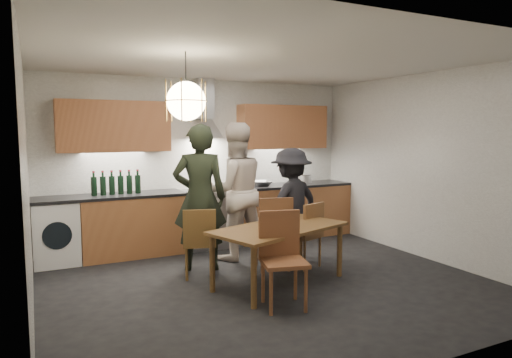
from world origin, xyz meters
name	(u,v)px	position (x,y,z in m)	size (l,w,h in m)	color
ground	(267,283)	(0.00, 0.00, 0.00)	(5.00, 5.00, 0.00)	black
room_shell	(268,139)	(0.00, 0.00, 1.71)	(5.02, 4.52, 2.61)	white
counter_run	(211,217)	(0.02, 1.95, 0.45)	(5.00, 0.62, 0.90)	#BC7948
range_stove	(210,218)	(0.00, 1.94, 0.44)	(0.90, 0.60, 0.92)	silver
wall_fixtures	(206,126)	(0.00, 2.07, 1.87)	(4.30, 0.54, 1.10)	#BC7548
pendant_lamp	(186,101)	(-1.00, -0.10, 2.10)	(0.43, 0.43, 0.70)	black
dining_table	(279,233)	(0.11, -0.09, 0.61)	(1.79, 1.27, 0.68)	brown
chair_back_left	(199,238)	(-0.66, 0.52, 0.50)	(0.49, 0.49, 0.87)	brown
chair_back_mid	(274,228)	(0.30, 0.39, 0.55)	(0.53, 0.53, 0.96)	brown
chair_back_right	(308,231)	(0.75, 0.30, 0.50)	(0.49, 0.49, 0.87)	brown
chair_front	(282,252)	(-0.18, -0.66, 0.56)	(0.53, 0.53, 0.97)	brown
person_left	(200,198)	(-0.53, 0.87, 0.94)	(0.69, 0.45, 1.88)	black
person_mid	(235,191)	(0.07, 1.13, 0.95)	(0.93, 0.72, 1.91)	beige
person_right	(291,203)	(0.84, 0.88, 0.78)	(1.00, 0.58, 1.55)	black
mixing_bowl	(262,183)	(0.91, 1.94, 0.94)	(0.34, 0.34, 0.08)	#ABABAF
stock_pot	(305,179)	(1.75, 1.95, 0.97)	(0.20, 0.20, 0.14)	silver
wine_bottles	(116,182)	(-1.39, 1.96, 1.07)	(0.68, 0.08, 0.34)	black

